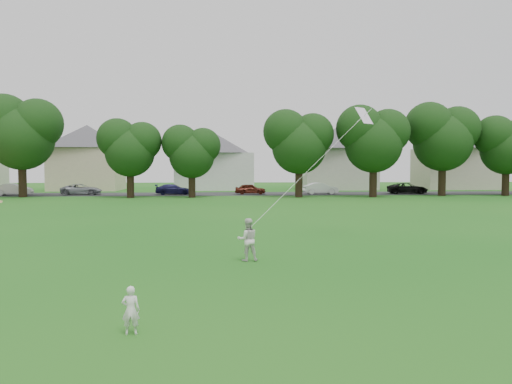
{
  "coord_description": "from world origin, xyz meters",
  "views": [
    {
      "loc": [
        0.92,
        -12.36,
        3.05
      ],
      "look_at": [
        1.91,
        2.0,
        2.3
      ],
      "focal_mm": 35.0,
      "sensor_mm": 36.0,
      "label": 1
    }
  ],
  "objects": [
    {
      "name": "house_row",
      "position": [
        -0.37,
        52.0,
        5.04
      ],
      "size": [
        78.0,
        14.15,
        10.55
      ],
      "color": "beige",
      "rests_on": "ground"
    },
    {
      "name": "toddler",
      "position": [
        -0.73,
        -3.34,
        0.45
      ],
      "size": [
        0.33,
        0.22,
        0.89
      ],
      "primitive_type": "imported",
      "rotation": [
        0.0,
        0.0,
        3.18
      ],
      "color": "white",
      "rests_on": "ground"
    },
    {
      "name": "parked_cars",
      "position": [
        -3.48,
        41.0,
        0.6
      ],
      "size": [
        55.25,
        2.4,
        1.27
      ],
      "color": "black",
      "rests_on": "ground"
    },
    {
      "name": "kite",
      "position": [
        4.31,
        5.9,
        3.08
      ],
      "size": [
        3.06,
        2.85,
        8.17
      ],
      "color": "white",
      "rests_on": "ground"
    },
    {
      "name": "tree_row",
      "position": [
        2.96,
        36.44,
        6.12
      ],
      "size": [
        80.64,
        9.57,
        10.29
      ],
      "color": "black",
      "rests_on": "ground"
    },
    {
      "name": "ground",
      "position": [
        0.0,
        0.0,
        0.0
      ],
      "size": [
        160.0,
        160.0,
        0.0
      ],
      "primitive_type": "plane",
      "color": "#145914",
      "rests_on": "ground"
    },
    {
      "name": "street",
      "position": [
        0.0,
        42.0,
        0.01
      ],
      "size": [
        90.0,
        7.0,
        0.01
      ],
      "primitive_type": "cube",
      "color": "#2D2D30",
      "rests_on": "ground"
    },
    {
      "name": "older_boy",
      "position": [
        1.74,
        3.51,
        0.69
      ],
      "size": [
        0.73,
        0.6,
        1.38
      ],
      "primitive_type": "imported",
      "rotation": [
        0.0,
        0.0,
        3.27
      ],
      "color": "silver",
      "rests_on": "ground"
    }
  ]
}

